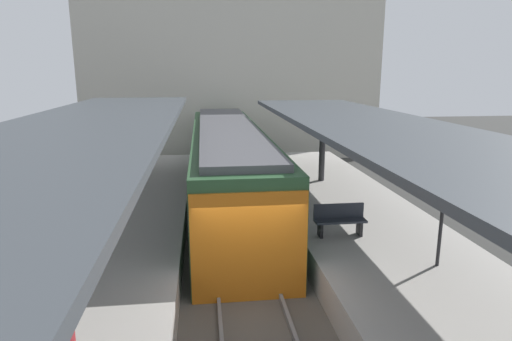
# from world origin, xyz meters

# --- Properties ---
(ground_plane) EXTENTS (80.00, 80.00, 0.00)m
(ground_plane) POSITION_xyz_m (0.00, 0.00, 0.00)
(ground_plane) COLOR #383835
(platform_left) EXTENTS (4.40, 28.00, 1.00)m
(platform_left) POSITION_xyz_m (-3.80, 0.00, 0.50)
(platform_left) COLOR #ADA8A0
(platform_left) RESTS_ON ground_plane
(platform_right) EXTENTS (4.40, 28.00, 1.00)m
(platform_right) POSITION_xyz_m (3.80, 0.00, 0.50)
(platform_right) COLOR #ADA8A0
(platform_right) RESTS_ON ground_plane
(track_ballast) EXTENTS (3.20, 28.00, 0.20)m
(track_ballast) POSITION_xyz_m (0.00, 0.00, 0.10)
(track_ballast) COLOR #59544C
(track_ballast) RESTS_ON ground_plane
(rail_near_side) EXTENTS (0.08, 28.00, 0.14)m
(rail_near_side) POSITION_xyz_m (-0.72, 0.00, 0.27)
(rail_near_side) COLOR slate
(rail_near_side) RESTS_ON track_ballast
(rail_far_side) EXTENTS (0.08, 28.00, 0.14)m
(rail_far_side) POSITION_xyz_m (0.72, 0.00, 0.27)
(rail_far_side) COLOR slate
(rail_far_side) RESTS_ON track_ballast
(commuter_train) EXTENTS (2.78, 16.00, 3.10)m
(commuter_train) POSITION_xyz_m (0.00, 7.90, 1.73)
(commuter_train) COLOR #2D5633
(commuter_train) RESTS_ON track_ballast
(canopy_left) EXTENTS (4.18, 21.00, 3.16)m
(canopy_left) POSITION_xyz_m (-3.80, 1.40, 4.05)
(canopy_left) COLOR #333335
(canopy_left) RESTS_ON platform_left
(canopy_right) EXTENTS (4.18, 21.00, 2.98)m
(canopy_right) POSITION_xyz_m (3.80, 1.40, 3.87)
(canopy_right) COLOR #333335
(canopy_right) RESTS_ON platform_right
(platform_bench) EXTENTS (1.40, 0.41, 0.86)m
(platform_bench) POSITION_xyz_m (2.66, 1.71, 1.46)
(platform_bench) COLOR black
(platform_bench) RESTS_ON platform_right
(platform_sign) EXTENTS (0.90, 0.08, 2.21)m
(platform_sign) POSITION_xyz_m (4.33, -0.42, 2.62)
(platform_sign) COLOR #262628
(platform_sign) RESTS_ON platform_right
(station_building_backdrop) EXTENTS (18.00, 6.00, 11.00)m
(station_building_backdrop) POSITION_xyz_m (0.98, 20.00, 5.50)
(station_building_backdrop) COLOR beige
(station_building_backdrop) RESTS_ON ground_plane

